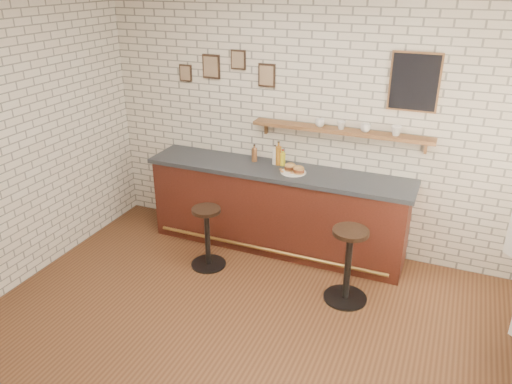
# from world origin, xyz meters

# --- Properties ---
(ground) EXTENTS (5.00, 5.00, 0.00)m
(ground) POSITION_xyz_m (0.00, 0.00, 0.00)
(ground) COLOR brown
(ground) RESTS_ON ground
(bar_counter) EXTENTS (3.10, 0.65, 1.01)m
(bar_counter) POSITION_xyz_m (-0.25, 1.70, 0.51)
(bar_counter) COLOR #481C13
(bar_counter) RESTS_ON ground
(sandwich_plate) EXTENTS (0.28, 0.28, 0.01)m
(sandwich_plate) POSITION_xyz_m (-0.04, 1.66, 1.02)
(sandwich_plate) COLOR white
(sandwich_plate) RESTS_ON bar_counter
(ciabatta_sandwich) EXTENTS (0.27, 0.19, 0.08)m
(ciabatta_sandwich) POSITION_xyz_m (-0.03, 1.66, 1.06)
(ciabatta_sandwich) COLOR #B38549
(ciabatta_sandwich) RESTS_ON sandwich_plate
(potato_chips) EXTENTS (0.26, 0.18, 0.00)m
(potato_chips) POSITION_xyz_m (-0.07, 1.65, 1.02)
(potato_chips) COLOR #C68945
(potato_chips) RESTS_ON sandwich_plate
(bitters_bottle_brown) EXTENTS (0.06, 0.06, 0.21)m
(bitters_bottle_brown) POSITION_xyz_m (-0.59, 1.83, 1.09)
(bitters_bottle_brown) COLOR brown
(bitters_bottle_brown) RESTS_ON bar_counter
(bitters_bottle_white) EXTENTS (0.06, 0.06, 0.23)m
(bitters_bottle_white) POSITION_xyz_m (-0.33, 1.83, 1.10)
(bitters_bottle_white) COLOR silver
(bitters_bottle_white) RESTS_ON bar_counter
(bitters_bottle_amber) EXTENTS (0.07, 0.07, 0.28)m
(bitters_bottle_amber) POSITION_xyz_m (-0.29, 1.83, 1.13)
(bitters_bottle_amber) COLOR #995D18
(bitters_bottle_amber) RESTS_ON bar_counter
(condiment_bottle_yellow) EXTENTS (0.06, 0.06, 0.19)m
(condiment_bottle_yellow) POSITION_xyz_m (-0.23, 1.83, 1.09)
(condiment_bottle_yellow) COLOR gold
(condiment_bottle_yellow) RESTS_ON bar_counter
(bar_stool_left) EXTENTS (0.41, 0.41, 0.71)m
(bar_stool_left) POSITION_xyz_m (-0.81, 1.00, 0.38)
(bar_stool_left) COLOR black
(bar_stool_left) RESTS_ON ground
(bar_stool_right) EXTENTS (0.44, 0.44, 0.80)m
(bar_stool_right) POSITION_xyz_m (0.78, 0.97, 0.43)
(bar_stool_right) COLOR black
(bar_stool_right) RESTS_ON ground
(wall_shelf) EXTENTS (2.00, 0.18, 0.18)m
(wall_shelf) POSITION_xyz_m (0.40, 1.90, 1.48)
(wall_shelf) COLOR brown
(wall_shelf) RESTS_ON ground
(shelf_cup_a) EXTENTS (0.12, 0.12, 0.09)m
(shelf_cup_a) POSITION_xyz_m (0.17, 1.90, 1.54)
(shelf_cup_a) COLOR white
(shelf_cup_a) RESTS_ON wall_shelf
(shelf_cup_b) EXTENTS (0.13, 0.13, 0.09)m
(shelf_cup_b) POSITION_xyz_m (0.40, 1.90, 1.54)
(shelf_cup_b) COLOR white
(shelf_cup_b) RESTS_ON wall_shelf
(shelf_cup_c) EXTENTS (0.13, 0.13, 0.09)m
(shelf_cup_c) POSITION_xyz_m (0.67, 1.90, 1.54)
(shelf_cup_c) COLOR white
(shelf_cup_c) RESTS_ON wall_shelf
(shelf_cup_d) EXTENTS (0.12, 0.12, 0.10)m
(shelf_cup_d) POSITION_xyz_m (0.99, 1.90, 1.55)
(shelf_cup_d) COLOR white
(shelf_cup_d) RESTS_ON wall_shelf
(back_wall_decor) EXTENTS (2.96, 0.02, 0.56)m
(back_wall_decor) POSITION_xyz_m (0.23, 1.98, 2.05)
(back_wall_decor) COLOR black
(back_wall_decor) RESTS_ON ground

